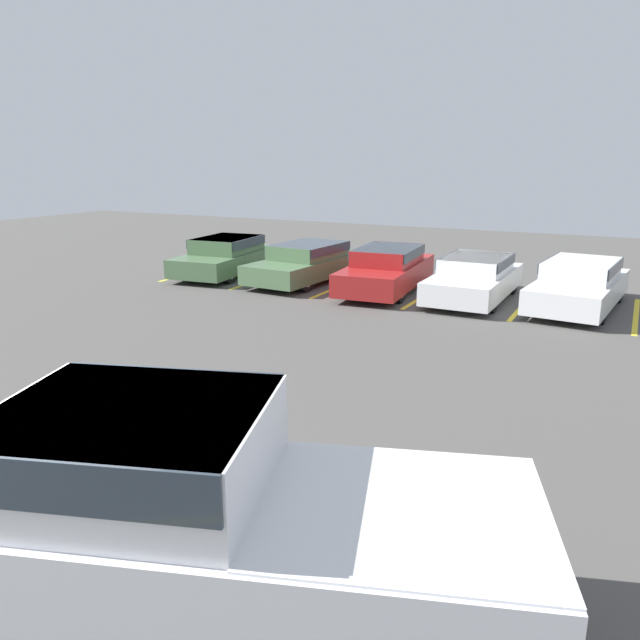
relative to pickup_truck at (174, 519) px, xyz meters
The scene contains 14 objects.
ground_plane 1.77m from the pickup_truck, 168.49° to the right, with size 60.00×60.00×0.00m, color #4C4947.
stall_stripe_a 16.57m from the pickup_truck, 127.23° to the left, with size 0.12×4.01×0.01m, color yellow.
stall_stripe_b 15.12m from the pickup_truck, 119.21° to the left, with size 0.12×4.01×0.01m, color yellow.
stall_stripe_c 14.02m from the pickup_truck, 109.71° to the left, with size 0.12×4.01×0.01m, color yellow.
stall_stripe_d 13.36m from the pickup_truck, 98.95° to the left, with size 0.12×4.01×0.01m, color yellow.
stall_stripe_e 13.21m from the pickup_truck, 87.52° to the left, with size 0.12×4.01×0.01m, color yellow.
stall_stripe_f 13.59m from the pickup_truck, 76.28° to the left, with size 0.12×4.01×0.01m, color yellow.
pickup_truck is the anchor object (origin of this frame).
parked_sedan_a 15.82m from the pickup_truck, 123.95° to the left, with size 2.23×4.45×1.22m.
parked_sedan_b 14.61m from the pickup_truck, 114.05° to the left, with size 2.10×4.69×1.17m.
parked_sedan_c 13.53m from the pickup_truck, 103.95° to the left, with size 2.09×4.69×1.25m.
parked_sedan_d 13.16m from the pickup_truck, 93.23° to the left, with size 1.80×4.28×1.17m.
parked_sedan_e 13.49m from the pickup_truck, 82.10° to the left, with size 2.19×4.61×1.22m.
wheel_stop_curb 17.25m from the pickup_truck, 115.07° to the left, with size 1.88×0.20×0.14m, color #B7B2A8.
Camera 1 is at (4.56, -3.11, 3.75)m, focal length 35.00 mm.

